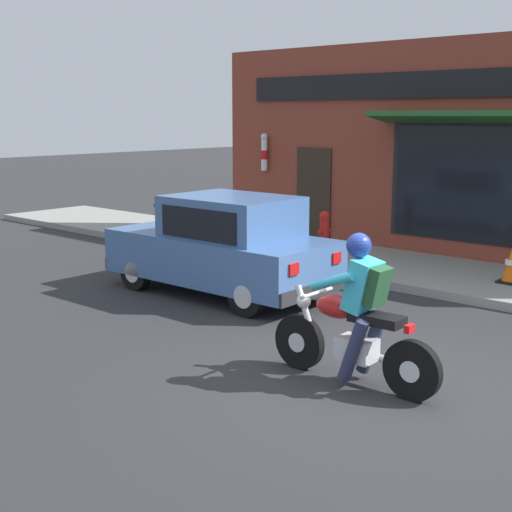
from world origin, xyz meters
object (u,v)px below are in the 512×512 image
at_px(car_hatchback, 223,246).
at_px(traffic_cone, 511,265).
at_px(fire_hydrant, 324,235).
at_px(motorcycle_with_rider, 355,322).

relative_size(car_hatchback, traffic_cone, 6.33).
height_order(car_hatchback, fire_hydrant, car_hatchback).
distance_m(motorcycle_with_rider, traffic_cone, 5.04).
distance_m(car_hatchback, fire_hydrant, 2.91).
bearing_deg(car_hatchback, traffic_cone, -46.68).
bearing_deg(motorcycle_with_rider, car_hatchback, 63.28).
relative_size(motorcycle_with_rider, traffic_cone, 3.37).
bearing_deg(car_hatchback, motorcycle_with_rider, -116.72).
bearing_deg(traffic_cone, car_hatchback, 133.32).
xyz_separation_m(motorcycle_with_rider, traffic_cone, (5.02, 0.35, -0.25)).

